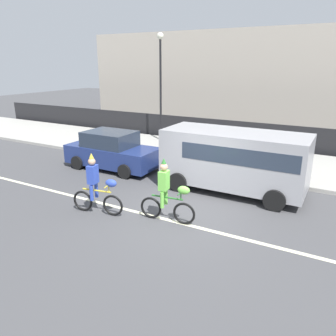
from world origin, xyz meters
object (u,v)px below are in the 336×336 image
parade_cyclist_lime (168,195)px  parked_car_navy (112,151)px  street_lamp_post (161,72)px  parade_cyclist_cobalt (97,188)px  parked_van_grey (236,157)px

parade_cyclist_lime → parked_car_navy: size_ratio=0.47×
parade_cyclist_lime → street_lamp_post: (-5.22, 8.62, 3.15)m
parade_cyclist_cobalt → parked_car_navy: size_ratio=0.47×
parked_van_grey → parked_car_navy: (-5.56, 0.04, -0.50)m
parked_van_grey → parked_car_navy: bearing=179.6°
parade_cyclist_cobalt → street_lamp_post: (-3.08, 9.18, 3.15)m
parade_cyclist_lime → parked_car_navy: parade_cyclist_lime is taller
parade_cyclist_cobalt → parked_car_navy: 4.59m
parked_car_navy → street_lamp_post: (-0.61, 5.32, 3.21)m
parked_car_navy → street_lamp_post: bearing=96.5°
parade_cyclist_cobalt → parked_car_navy: bearing=122.6°
parade_cyclist_cobalt → parade_cyclist_lime: same height
parked_van_grey → parked_car_navy: size_ratio=1.22×
parade_cyclist_lime → parked_van_grey: 3.43m
parade_cyclist_cobalt → parked_car_navy: (-2.47, 3.86, -0.06)m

